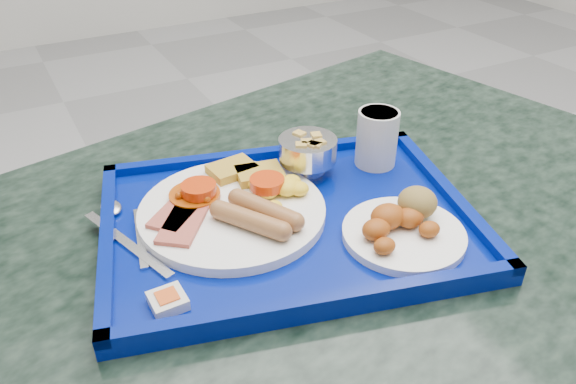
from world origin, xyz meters
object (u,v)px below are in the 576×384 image
at_px(tray, 288,221).
at_px(juice_cup, 377,136).
at_px(bread_plate, 404,225).
at_px(fruit_bowl, 308,150).
at_px(main_plate, 237,205).
at_px(table, 309,315).

bearing_deg(tray, juice_cup, 18.44).
relative_size(bread_plate, fruit_bowl, 1.81).
relative_size(main_plate, fruit_bowl, 2.90).
relative_size(table, bread_plate, 8.60).
bearing_deg(main_plate, bread_plate, -41.35).
bearing_deg(bread_plate, fruit_bowl, 99.05).
xyz_separation_m(fruit_bowl, juice_cup, (0.10, -0.02, 0.01)).
bearing_deg(table, bread_plate, -58.04).
bearing_deg(bread_plate, main_plate, 138.65).
xyz_separation_m(table, tray, (-0.04, -0.01, 0.20)).
xyz_separation_m(table, bread_plate, (0.07, -0.11, 0.22)).
height_order(table, tray, tray).
relative_size(table, fruit_bowl, 15.56).
xyz_separation_m(table, juice_cup, (0.14, 0.05, 0.25)).
bearing_deg(fruit_bowl, juice_cup, -12.83).
distance_m(fruit_bowl, juice_cup, 0.11).
height_order(fruit_bowl, juice_cup, juice_cup).
relative_size(tray, juice_cup, 6.41).
xyz_separation_m(tray, bread_plate, (0.11, -0.10, 0.02)).
bearing_deg(tray, main_plate, 142.15).
bearing_deg(juice_cup, bread_plate, -114.78).
height_order(bread_plate, juice_cup, juice_cup).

